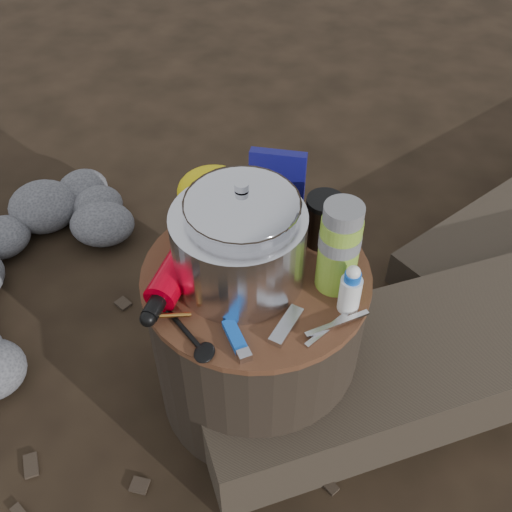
% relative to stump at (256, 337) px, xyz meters
% --- Properties ---
extents(ground, '(60.00, 60.00, 0.00)m').
position_rel_stump_xyz_m(ground, '(0.00, 0.00, -0.22)').
color(ground, black).
rests_on(ground, ground).
extents(stump, '(0.47, 0.47, 0.43)m').
position_rel_stump_xyz_m(stump, '(0.00, 0.00, 0.00)').
color(stump, black).
rests_on(stump, ground).
extents(rock_ring, '(0.39, 0.85, 0.17)m').
position_rel_stump_xyz_m(rock_ring, '(-0.73, 0.17, -0.13)').
color(rock_ring, '#515156').
rests_on(rock_ring, ground).
extents(foil_windscreen, '(0.26, 0.26, 0.16)m').
position_rel_stump_xyz_m(foil_windscreen, '(-0.03, -0.01, 0.29)').
color(foil_windscreen, silver).
rests_on(foil_windscreen, stump).
extents(camping_pot, '(0.21, 0.21, 0.21)m').
position_rel_stump_xyz_m(camping_pot, '(-0.03, -0.00, 0.32)').
color(camping_pot, silver).
rests_on(camping_pot, stump).
extents(fuel_bottle, '(0.08, 0.27, 0.06)m').
position_rel_stump_xyz_m(fuel_bottle, '(-0.15, -0.04, 0.25)').
color(fuel_bottle, '#C10014').
rests_on(fuel_bottle, stump).
extents(thermos, '(0.08, 0.08, 0.20)m').
position_rel_stump_xyz_m(thermos, '(0.16, 0.01, 0.31)').
color(thermos, '#86B133').
rests_on(thermos, stump).
extents(travel_mug, '(0.07, 0.07, 0.11)m').
position_rel_stump_xyz_m(travel_mug, '(0.11, 0.13, 0.27)').
color(travel_mug, black).
rests_on(travel_mug, stump).
extents(stuff_sack, '(0.18, 0.14, 0.12)m').
position_rel_stump_xyz_m(stuff_sack, '(-0.13, 0.15, 0.28)').
color(stuff_sack, yellow).
rests_on(stuff_sack, stump).
extents(food_pouch, '(0.12, 0.04, 0.15)m').
position_rel_stump_xyz_m(food_pouch, '(-0.01, 0.20, 0.29)').
color(food_pouch, '#0E0D5D').
rests_on(food_pouch, stump).
extents(lighter, '(0.08, 0.09, 0.02)m').
position_rel_stump_xyz_m(lighter, '(0.00, -0.17, 0.22)').
color(lighter, blue).
rests_on(lighter, stump).
extents(multitool, '(0.05, 0.10, 0.01)m').
position_rel_stump_xyz_m(multitool, '(0.09, -0.12, 0.22)').
color(multitool, silver).
rests_on(multitool, stump).
extents(pot_grabber, '(0.11, 0.12, 0.01)m').
position_rel_stump_xyz_m(pot_grabber, '(0.17, -0.10, 0.22)').
color(pot_grabber, silver).
rests_on(pot_grabber, stump).
extents(spork, '(0.14, 0.11, 0.01)m').
position_rel_stump_xyz_m(spork, '(-0.09, -0.18, 0.22)').
color(spork, black).
rests_on(spork, stump).
extents(squeeze_bottle, '(0.04, 0.04, 0.10)m').
position_rel_stump_xyz_m(squeeze_bottle, '(0.19, -0.04, 0.26)').
color(squeeze_bottle, white).
rests_on(squeeze_bottle, stump).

